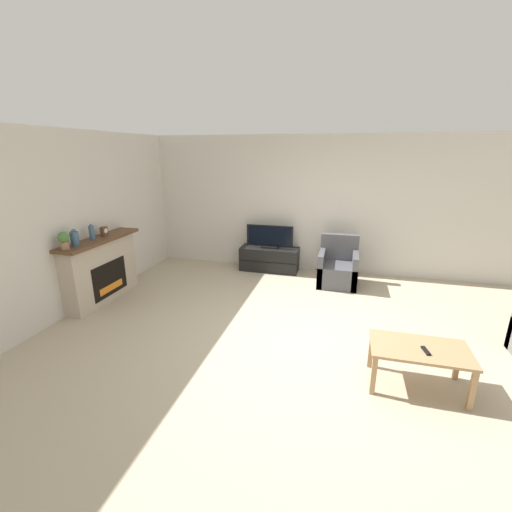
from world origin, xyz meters
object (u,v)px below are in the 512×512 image
object	(u,v)px
mantel_clock	(104,231)
armchair	(338,269)
remote	(426,351)
fireplace	(101,269)
coffee_table	(419,353)
mantel_vase_centre_left	(92,232)
potted_plant	(64,239)
tv_stand	(269,259)
mantel_vase_left	(75,238)
tv	(270,238)

from	to	relation	value
mantel_clock	armchair	size ratio (longest dim) A/B	0.17
armchair	remote	world-z (taller)	armchair
fireplace	mantel_clock	distance (m)	0.61
mantel_clock	coffee_table	world-z (taller)	mantel_clock
remote	fireplace	bearing A→B (deg)	153.61
mantel_vase_centre_left	potted_plant	world-z (taller)	same
mantel_vase_centre_left	remote	size ratio (longest dim) A/B	1.62
mantel_vase_centre_left	tv_stand	world-z (taller)	mantel_vase_centre_left
potted_plant	coffee_table	distance (m)	4.71
mantel_vase_left	potted_plant	distance (m)	0.20
mantel_vase_left	armchair	bearing A→B (deg)	30.63
tv_stand	remote	distance (m)	4.04
remote	tv_stand	bearing A→B (deg)	112.78
coffee_table	armchair	bearing A→B (deg)	107.80
mantel_vase_centre_left	mantel_clock	size ratio (longest dim) A/B	1.67
mantel_vase_centre_left	remote	bearing A→B (deg)	-12.44
tv_stand	tv	bearing A→B (deg)	-90.00
potted_plant	remote	distance (m)	4.74
fireplace	coffee_table	bearing A→B (deg)	-13.11
mantel_clock	potted_plant	world-z (taller)	potted_plant
coffee_table	remote	world-z (taller)	remote
fireplace	potted_plant	bearing A→B (deg)	-88.58
mantel_vase_left	tv_stand	distance (m)	3.62
potted_plant	coffee_table	bearing A→B (deg)	-5.04
fireplace	mantel_vase_centre_left	world-z (taller)	mantel_vase_centre_left
coffee_table	potted_plant	bearing A→B (deg)	174.96
tv	remote	world-z (taller)	tv
coffee_table	remote	size ratio (longest dim) A/B	6.25
tv_stand	coffee_table	bearing A→B (deg)	-54.49
tv	remote	distance (m)	4.04
fireplace	potted_plant	size ratio (longest dim) A/B	6.32
tv_stand	remote	size ratio (longest dim) A/B	7.68
potted_plant	mantel_clock	bearing A→B (deg)	89.95
coffee_table	mantel_vase_left	bearing A→B (deg)	172.54
mantel_vase_left	potted_plant	xyz separation A→B (m)	(-0.00, -0.20, 0.03)
fireplace	armchair	size ratio (longest dim) A/B	1.79
mantel_vase_centre_left	mantel_clock	world-z (taller)	mantel_vase_centre_left
potted_plant	mantel_vase_centre_left	bearing A→B (deg)	90.00
coffee_table	fireplace	bearing A→B (deg)	166.89
mantel_clock	tv_stand	world-z (taller)	mantel_clock
mantel_vase_centre_left	coffee_table	world-z (taller)	mantel_vase_centre_left
tv	armchair	world-z (taller)	tv
potted_plant	armchair	world-z (taller)	potted_plant
mantel_vase_left	remote	distance (m)	4.76
fireplace	mantel_vase_left	size ratio (longest dim) A/B	6.33
mantel_vase_centre_left	coffee_table	xyz separation A→B (m)	(4.63, -0.96, -0.78)
armchair	mantel_vase_centre_left	bearing A→B (deg)	-153.60
tv	armchair	size ratio (longest dim) A/B	1.08
fireplace	tv	size ratio (longest dim) A/B	1.66
mantel_clock	tv_stand	distance (m)	3.18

